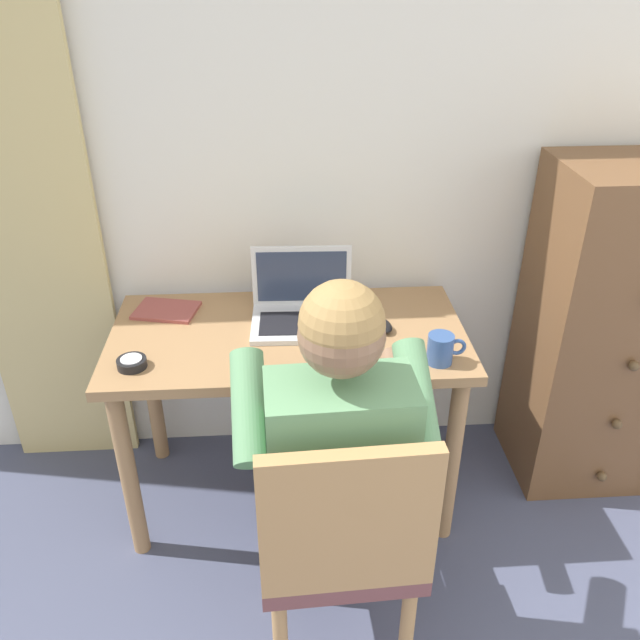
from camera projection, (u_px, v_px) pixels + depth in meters
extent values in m
cube|color=silver|center=(386.00, 139.00, 2.23)|extent=(4.80, 0.05, 2.50)
cube|color=#CCB77A|center=(22.00, 196.00, 2.17)|extent=(0.47, 0.03, 2.20)
cube|color=#9E754C|center=(288.00, 337.00, 2.17)|extent=(1.18, 0.60, 0.03)
cylinder|color=#9E754C|center=(129.00, 475.00, 2.10)|extent=(0.06, 0.06, 0.68)
cylinder|color=#9E754C|center=(452.00, 460.00, 2.17)|extent=(0.06, 0.06, 0.68)
cylinder|color=#9E754C|center=(152.00, 387.00, 2.52)|extent=(0.06, 0.06, 0.68)
cylinder|color=#9E754C|center=(422.00, 377.00, 2.58)|extent=(0.06, 0.06, 0.68)
cube|color=brown|center=(603.00, 331.00, 2.36)|extent=(0.52, 0.43, 1.23)
sphere|color=brown|center=(602.00, 476.00, 2.40)|extent=(0.04, 0.04, 0.04)
sphere|color=brown|center=(617.00, 424.00, 2.28)|extent=(0.04, 0.04, 0.04)
sphere|color=brown|center=(634.00, 366.00, 2.16)|extent=(0.04, 0.04, 0.04)
cube|color=brown|center=(337.00, 534.00, 1.77)|extent=(0.44, 0.42, 0.05)
cube|color=tan|center=(349.00, 524.00, 1.50)|extent=(0.42, 0.06, 0.42)
cylinder|color=tan|center=(384.00, 541.00, 2.04)|extent=(0.04, 0.04, 0.41)
cylinder|color=tan|center=(275.00, 551.00, 2.01)|extent=(0.04, 0.04, 0.41)
cylinder|color=tan|center=(406.00, 635.00, 1.76)|extent=(0.04, 0.04, 0.41)
cylinder|color=#33384C|center=(358.00, 464.00, 1.95)|extent=(0.16, 0.41, 0.14)
cylinder|color=#33384C|center=(298.00, 468.00, 1.93)|extent=(0.16, 0.41, 0.14)
cylinder|color=#33384C|center=(347.00, 477.00, 2.24)|extent=(0.11, 0.11, 0.48)
cylinder|color=#33384C|center=(295.00, 481.00, 2.22)|extent=(0.11, 0.11, 0.48)
cube|color=#609366|center=(340.00, 460.00, 1.62)|extent=(0.37, 0.21, 0.46)
cylinder|color=#609366|center=(416.00, 396.00, 1.71)|extent=(0.10, 0.30, 0.25)
cylinder|color=#609366|center=(249.00, 407.00, 1.67)|extent=(0.10, 0.30, 0.25)
cylinder|color=#846047|center=(398.00, 385.00, 1.94)|extent=(0.08, 0.27, 0.11)
cylinder|color=#846047|center=(250.00, 395.00, 1.90)|extent=(0.08, 0.27, 0.11)
sphere|color=#846047|center=(342.00, 335.00, 1.45)|extent=(0.20, 0.20, 0.20)
sphere|color=#9E7A47|center=(342.00, 323.00, 1.44)|extent=(0.20, 0.20, 0.20)
cube|color=silver|center=(302.00, 324.00, 2.19)|extent=(0.35, 0.25, 0.02)
cube|color=black|center=(302.00, 323.00, 2.17)|extent=(0.29, 0.16, 0.00)
cube|color=silver|center=(302.00, 276.00, 2.23)|extent=(0.34, 0.02, 0.22)
cube|color=#2D3851|center=(302.00, 277.00, 2.23)|extent=(0.31, 0.01, 0.18)
ellipsoid|color=black|center=(382.00, 325.00, 2.17)|extent=(0.09, 0.11, 0.03)
cylinder|color=black|center=(132.00, 363.00, 1.97)|extent=(0.09, 0.09, 0.03)
cylinder|color=silver|center=(131.00, 359.00, 1.96)|extent=(0.06, 0.06, 0.00)
cube|color=#994742|center=(166.00, 310.00, 2.27)|extent=(0.24, 0.19, 0.01)
cylinder|color=#33518C|center=(440.00, 349.00, 1.98)|extent=(0.08, 0.08, 0.09)
torus|color=#33518C|center=(457.00, 347.00, 1.98)|extent=(0.06, 0.01, 0.06)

